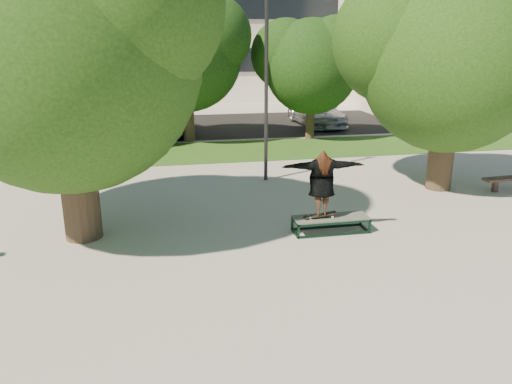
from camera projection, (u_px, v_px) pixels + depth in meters
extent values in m
plane|color=#ACA59E|center=(270.00, 240.00, 11.47)|extent=(120.00, 120.00, 0.00)
cube|color=#204E16|center=(242.00, 151.00, 20.56)|extent=(30.00, 4.00, 0.02)
cube|color=black|center=(203.00, 126.00, 26.47)|extent=(40.00, 8.00, 0.01)
cylinder|color=#38281E|center=(77.00, 171.00, 11.15)|extent=(0.84, 0.84, 3.20)
sphere|color=#1A3C10|center=(65.00, 56.00, 10.43)|extent=(5.80, 5.80, 5.80)
sphere|color=#1A3C10|center=(124.00, 4.00, 9.83)|extent=(4.06, 4.06, 4.06)
cylinder|color=#38281E|center=(443.00, 140.00, 14.96)|extent=(0.76, 0.76, 3.00)
sphere|color=#1A3C10|center=(452.00, 62.00, 14.29)|extent=(5.20, 5.20, 5.20)
sphere|color=#1A3C10|center=(399.00, 38.00, 14.59)|extent=(3.90, 3.90, 3.90)
sphere|color=#1A3C10|center=(504.00, 29.00, 13.75)|extent=(3.64, 3.64, 3.64)
cylinder|color=#38281E|center=(53.00, 117.00, 20.16)|extent=(0.44, 0.44, 2.80)
sphere|color=black|center=(47.00, 64.00, 19.55)|extent=(4.40, 4.40, 4.40)
sphere|color=black|center=(19.00, 50.00, 19.80)|extent=(3.30, 3.30, 3.30)
sphere|color=black|center=(70.00, 44.00, 19.09)|extent=(3.08, 3.08, 3.08)
cylinder|color=#38281E|center=(188.00, 108.00, 22.09)|extent=(0.50, 0.50, 3.00)
sphere|color=black|center=(186.00, 56.00, 21.44)|extent=(4.80, 4.80, 4.80)
sphere|color=black|center=(157.00, 41.00, 21.71)|extent=(3.60, 3.60, 3.60)
sphere|color=black|center=(212.00, 35.00, 20.94)|extent=(3.36, 3.36, 3.36)
cylinder|color=#38281E|center=(310.00, 110.00, 22.71)|extent=(0.40, 0.40, 2.60)
sphere|color=black|center=(312.00, 67.00, 22.14)|extent=(4.20, 4.20, 4.20)
sphere|color=black|center=(286.00, 54.00, 22.38)|extent=(3.15, 3.15, 3.15)
sphere|color=black|center=(336.00, 50.00, 21.71)|extent=(2.94, 2.94, 2.94)
cylinder|color=#2D2D30|center=(266.00, 87.00, 15.46)|extent=(0.12, 0.12, 6.00)
cube|color=black|center=(159.00, 61.00, 33.59)|extent=(27.60, 0.12, 1.60)
cube|color=black|center=(156.00, 5.00, 32.56)|extent=(27.60, 0.12, 1.60)
cube|color=beige|center=(455.00, 45.00, 34.27)|extent=(15.00, 10.00, 8.00)
cube|color=#475147|center=(331.00, 218.00, 11.84)|extent=(1.80, 0.60, 0.03)
cylinder|color=white|center=(311.00, 218.00, 11.65)|extent=(0.06, 0.03, 0.06)
cylinder|color=white|center=(309.00, 216.00, 11.80)|extent=(0.06, 0.03, 0.06)
cylinder|color=white|center=(333.00, 217.00, 11.75)|extent=(0.06, 0.03, 0.06)
cylinder|color=white|center=(330.00, 215.00, 11.90)|extent=(0.06, 0.03, 0.06)
cube|color=black|center=(321.00, 215.00, 11.77)|extent=(0.78, 0.20, 0.10)
imported|color=brown|center=(322.00, 183.00, 11.53)|extent=(1.95, 0.68, 1.55)
cube|color=brown|center=(495.00, 186.00, 15.03)|extent=(0.14, 0.14, 0.36)
imported|color=silver|center=(56.00, 122.00, 23.56)|extent=(2.18, 4.15, 1.35)
imported|color=black|center=(108.00, 116.00, 24.34)|extent=(2.26, 5.02, 1.60)
imported|color=#5E5D62|center=(165.00, 121.00, 23.96)|extent=(2.76, 4.97, 1.32)
imported|color=silver|center=(316.00, 111.00, 26.57)|extent=(2.27, 5.08, 1.45)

